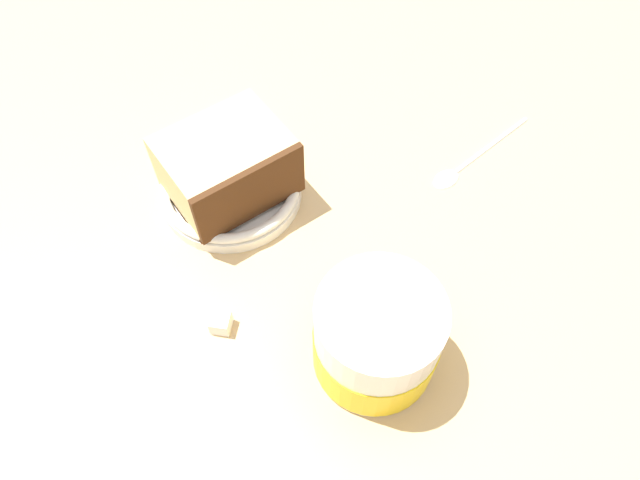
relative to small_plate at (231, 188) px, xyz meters
The scene contains 6 objects.
ground_plane 9.04cm from the small_plate, 24.29° to the right, with size 151.49×151.49×3.87cm, color tan.
small_plate is the anchor object (origin of this frame).
cake_slice 3.41cm from the small_plate, 41.57° to the right, with size 13.61×13.79×6.52cm.
tea_mug 21.02cm from the small_plate, 39.46° to the right, with size 9.59×11.86×8.75cm.
teaspoon 23.05cm from the small_plate, 22.00° to the left, with size 9.25×12.04×0.80cm.
sugar_cube 13.82cm from the small_plate, 75.79° to the right, with size 1.60×1.60×1.60cm, color white.
Camera 1 is at (8.08, -27.63, 44.07)cm, focal length 32.32 mm.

